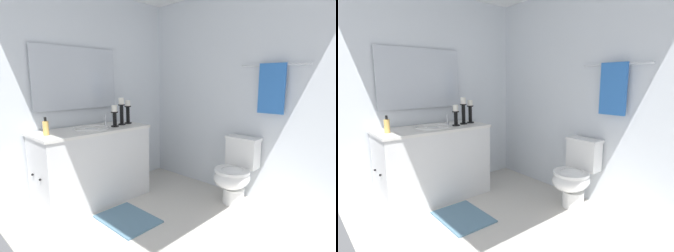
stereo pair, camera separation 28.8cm
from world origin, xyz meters
TOP-DOWN VIEW (x-y plane):
  - floor at (0.00, 0.00)m, footprint 2.59×2.34m
  - wall_back at (0.00, 1.17)m, footprint 2.59×0.04m
  - wall_left at (-1.30, 0.00)m, footprint 0.04×2.34m
  - vanity_cabinet at (-0.97, -0.21)m, footprint 0.58×1.26m
  - sink_basin at (-0.97, -0.21)m, footprint 0.40×0.40m
  - mirror at (-1.25, -0.21)m, footprint 0.02×1.01m
  - candle_holder_tall at (-0.97, 0.30)m, footprint 0.09×0.09m
  - candle_holder_short at (-0.94, 0.19)m, footprint 0.09×0.09m
  - candle_holder_mid at (-0.89, 0.05)m, footprint 0.09×0.09m
  - soap_bottle at (-0.95, -0.71)m, footprint 0.06×0.06m
  - toilet at (0.22, 0.89)m, footprint 0.39×0.54m
  - towel_bar at (0.49, 1.11)m, footprint 0.74×0.02m
  - towel_near_vanity at (0.49, 1.09)m, footprint 0.28×0.03m
  - bath_mat at (-0.35, -0.21)m, footprint 0.60×0.44m

SIDE VIEW (x-z plane):
  - floor at x=0.00m, z-range -0.02..0.00m
  - bath_mat at x=-0.35m, z-range 0.00..0.02m
  - toilet at x=0.22m, z-range -0.01..0.74m
  - vanity_cabinet at x=-0.97m, z-range 0.00..0.86m
  - sink_basin at x=-0.97m, z-range 0.70..0.94m
  - soap_bottle at x=-0.95m, z-range 0.84..1.02m
  - candle_holder_mid at x=-0.89m, z-range 0.87..1.12m
  - candle_holder_tall at x=-0.97m, z-range 0.87..1.16m
  - candle_holder_short at x=-0.94m, z-range 0.87..1.20m
  - wall_back at x=0.00m, z-range 0.00..2.45m
  - wall_left at x=-1.30m, z-range 0.00..2.45m
  - towel_near_vanity at x=0.49m, z-range 1.04..1.57m
  - mirror at x=-1.25m, z-range 1.06..1.77m
  - towel_bar at x=0.49m, z-range 1.54..1.56m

